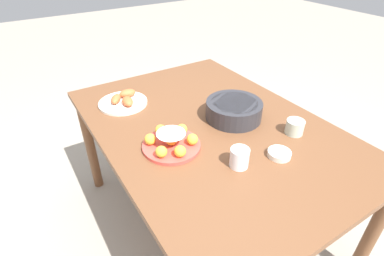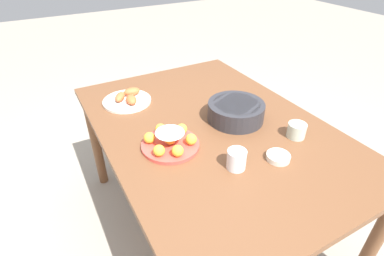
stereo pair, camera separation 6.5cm
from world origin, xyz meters
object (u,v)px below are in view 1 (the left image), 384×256
Objects in this scene: dining_table at (210,138)px; cake_plate at (171,142)px; cup_far at (295,127)px; seafood_platter at (123,101)px; sauce_bowl at (279,154)px; cup_near at (239,158)px; serving_bowl at (234,110)px.

dining_table is 5.73× the size of cake_plate.
dining_table is 17.60× the size of cup_far.
sauce_bowl is at bearing 26.35° from seafood_platter.
seafood_platter is at bearing -164.62° from cup_near.
cup_far is at bearing 68.88° from cake_plate.
serving_bowl is 3.39× the size of cup_near.
cake_plate is at bearing 3.70° from seafood_platter.
sauce_bowl is 0.37× the size of seafood_platter.
serving_bowl is at bearing 43.59° from seafood_platter.
serving_bowl reaches higher than cup_near.
dining_table is 0.37m from sauce_bowl.
cake_plate is at bearing -111.12° from cup_far.
cup_far is (-0.04, 0.36, -0.01)m from cup_near.
sauce_bowl is (0.29, 0.35, -0.02)m from cake_plate.
cup_far reaches higher than dining_table.
sauce_bowl is 1.20× the size of cup_near.
cake_plate is 2.60× the size of sauce_bowl.
seafood_platter is at bearing -176.30° from cake_plate.
serving_bowl is (0.01, 0.13, 0.13)m from dining_table.
cup_near is at bearing 34.22° from cake_plate.
serving_bowl is (-0.05, 0.38, 0.02)m from cake_plate.
seafood_platter is at bearing -146.55° from dining_table.
sauce_bowl is at bearing 50.28° from cake_plate.
seafood_platter is (-0.42, -0.28, 0.10)m from dining_table.
cake_plate reaches higher than dining_table.
dining_table is 0.34m from cup_near.
cup_far is at bearing 31.15° from serving_bowl.
cup_near is at bearing -14.19° from dining_table.
cup_near reaches higher than sauce_bowl.
cup_near is (0.25, 0.17, 0.01)m from cake_plate.
cake_plate reaches higher than sauce_bowl.
cup_near is at bearing 15.38° from seafood_platter.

